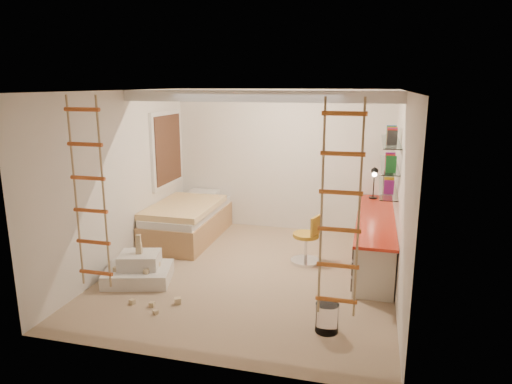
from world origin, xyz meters
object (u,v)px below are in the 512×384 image
(play_platform, at_px, (139,270))
(bed, at_px, (188,220))
(swivel_chair, at_px, (307,246))
(desk, at_px, (374,238))

(play_platform, bearing_deg, bed, 90.93)
(bed, relative_size, swivel_chair, 2.61)
(play_platform, bearing_deg, desk, 25.25)
(bed, relative_size, play_platform, 1.94)
(swivel_chair, xyz_separation_m, play_platform, (-2.18, -1.23, -0.13))
(desk, height_order, bed, desk)
(bed, distance_m, play_platform, 1.87)
(desk, bearing_deg, swivel_chair, -165.07)
(bed, bearing_deg, swivel_chair, -15.85)
(desk, xyz_separation_m, swivel_chair, (-0.99, -0.26, -0.12))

